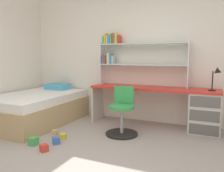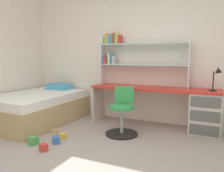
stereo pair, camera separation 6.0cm
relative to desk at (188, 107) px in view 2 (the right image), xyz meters
The scene contains 12 objects.
ground_plane 2.22m from the desk, 116.66° to the right, with size 5.76×5.46×0.02m, color #9E938C.
room_shell 2.47m from the desk, 159.85° to the right, with size 5.76×5.46×2.68m.
desk is the anchor object (origin of this frame).
bookshelf_hutch 1.45m from the desk, behind, with size 1.68×0.22×1.00m.
desk_lamp 0.70m from the desk, ahead, with size 0.20×0.17×0.38m.
swivel_chair 1.15m from the desk, 145.71° to the right, with size 0.52×0.52×0.77m.
bed_platform 2.80m from the desk, 166.16° to the right, with size 1.25×1.88×0.67m.
toy_block_yellow_0 2.12m from the desk, 143.77° to the right, with size 0.09×0.09×0.09m, color gold.
toy_block_blue_1 2.22m from the desk, 139.27° to the right, with size 0.10×0.10×0.10m, color #3860B7.
toy_block_green_2 2.53m from the desk, 140.30° to the right, with size 0.11×0.11×0.11m, color #479E51.
toy_block_red_3 2.40m from the desk, 133.77° to the right, with size 0.09×0.09×0.09m, color red.
toy_block_natural_4 2.26m from the desk, 149.75° to the right, with size 0.08×0.08×0.08m, color tan.
Camera 2 is at (1.40, -2.02, 1.24)m, focal length 36.49 mm.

